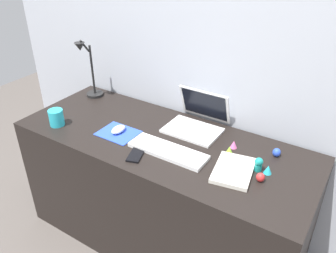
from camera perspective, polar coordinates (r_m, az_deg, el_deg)
name	(u,v)px	position (r m, az deg, el deg)	size (l,w,h in m)	color
ground_plane	(163,236)	(2.33, -0.86, -17.59)	(6.00, 6.00, 0.00)	#59514C
back_wall	(195,98)	(2.08, 4.43, 4.76)	(2.83, 0.05, 1.68)	#B2B7C1
desk	(162,192)	(2.07, -0.94, -10.73)	(1.63, 0.64, 0.74)	black
laptop	(198,119)	(1.94, 4.94, 1.30)	(0.30, 0.28, 0.20)	white
keyboard	(168,151)	(1.74, -0.01, -4.03)	(0.41, 0.13, 0.02)	white
mousepad	(118,133)	(1.92, -8.19, -1.06)	(0.21, 0.17, 0.00)	blue
mouse	(118,129)	(1.92, -8.17, -0.47)	(0.06, 0.10, 0.03)	white
cell_phone	(136,155)	(1.73, -5.28, -4.62)	(0.06, 0.13, 0.01)	black
desk_lamp	(89,71)	(2.29, -12.93, 8.83)	(0.11, 0.17, 0.39)	black
notebook_pad	(233,170)	(1.64, 10.71, -7.07)	(0.17, 0.24, 0.02)	silver
coffee_mug	(56,118)	(2.06, -17.87, 1.40)	(0.08, 0.08, 0.09)	#28B7CC
toy_figurine_lime	(229,150)	(1.75, 10.04, -3.88)	(0.04, 0.04, 0.04)	#8CDB33
toy_figurine_pink	(234,144)	(1.80, 10.75, -2.88)	(0.04, 0.04, 0.04)	pink
toy_figurine_cyan	(268,169)	(1.66, 16.10, -6.80)	(0.04, 0.04, 0.04)	#28B7CC
toy_figurine_teal	(259,164)	(1.66, 14.67, -5.97)	(0.04, 0.04, 0.07)	teal
toy_figurine_red	(260,177)	(1.61, 14.95, -8.06)	(0.04, 0.04, 0.04)	red
toy_figurine_blue	(277,152)	(1.79, 17.42, -4.08)	(0.04, 0.04, 0.04)	blue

